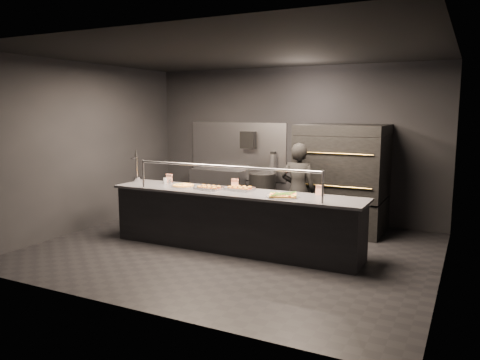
# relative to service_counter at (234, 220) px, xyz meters

# --- Properties ---
(room) EXTENTS (6.04, 6.00, 3.00)m
(room) POSITION_rel_service_counter_xyz_m (-0.02, 0.05, 1.03)
(room) COLOR black
(room) RESTS_ON ground
(service_counter) EXTENTS (4.10, 0.78, 1.37)m
(service_counter) POSITION_rel_service_counter_xyz_m (0.00, 0.00, 0.00)
(service_counter) COLOR black
(service_counter) RESTS_ON ground
(pizza_oven) EXTENTS (1.50, 1.23, 1.91)m
(pizza_oven) POSITION_rel_service_counter_xyz_m (1.20, 1.90, 0.50)
(pizza_oven) COLOR black
(pizza_oven) RESTS_ON ground
(prep_shelf) EXTENTS (1.20, 0.35, 0.90)m
(prep_shelf) POSITION_rel_service_counter_xyz_m (-1.60, 2.32, -0.01)
(prep_shelf) COLOR #99999E
(prep_shelf) RESTS_ON ground
(towel_dispenser) EXTENTS (0.30, 0.20, 0.35)m
(towel_dispenser) POSITION_rel_service_counter_xyz_m (-0.90, 2.39, 1.09)
(towel_dispenser) COLOR black
(towel_dispenser) RESTS_ON room
(fire_extinguisher) EXTENTS (0.14, 0.14, 0.51)m
(fire_extinguisher) POSITION_rel_service_counter_xyz_m (-0.35, 2.40, 0.60)
(fire_extinguisher) COLOR #B2B2B7
(fire_extinguisher) RESTS_ON room
(beer_tap) EXTENTS (0.15, 0.22, 0.59)m
(beer_tap) POSITION_rel_service_counter_xyz_m (-1.95, 0.08, 0.62)
(beer_tap) COLOR silver
(beer_tap) RESTS_ON service_counter
(round_pizza) EXTENTS (0.40, 0.40, 0.03)m
(round_pizza) POSITION_rel_service_counter_xyz_m (-0.95, 0.03, 0.47)
(round_pizza) COLOR silver
(round_pizza) RESTS_ON service_counter
(slider_tray_a) EXTENTS (0.47, 0.40, 0.06)m
(slider_tray_a) POSITION_rel_service_counter_xyz_m (-0.43, -0.02, 0.48)
(slider_tray_a) COLOR silver
(slider_tray_a) RESTS_ON service_counter
(slider_tray_b) EXTENTS (0.46, 0.38, 0.07)m
(slider_tray_b) POSITION_rel_service_counter_xyz_m (0.03, 0.15, 0.48)
(slider_tray_b) COLOR silver
(slider_tray_b) RESTS_ON service_counter
(square_pizza) EXTENTS (0.49, 0.49, 0.05)m
(square_pizza) POSITION_rel_service_counter_xyz_m (0.85, -0.09, 0.47)
(square_pizza) COLOR silver
(square_pizza) RESTS_ON service_counter
(condiment_jar) EXTENTS (0.15, 0.06, 0.10)m
(condiment_jar) POSITION_rel_service_counter_xyz_m (-1.37, 0.15, 0.50)
(condiment_jar) COLOR silver
(condiment_jar) RESTS_ON service_counter
(tent_cards) EXTENTS (2.81, 0.04, 0.15)m
(tent_cards) POSITION_rel_service_counter_xyz_m (-0.08, 0.28, 0.53)
(tent_cards) COLOR white
(tent_cards) RESTS_ON service_counter
(trash_bin) EXTENTS (0.54, 0.54, 0.90)m
(trash_bin) POSITION_rel_service_counter_xyz_m (-0.50, 2.22, -0.02)
(trash_bin) COLOR black
(trash_bin) RESTS_ON ground
(worker) EXTENTS (0.63, 0.45, 1.62)m
(worker) POSITION_rel_service_counter_xyz_m (0.67, 1.06, 0.35)
(worker) COLOR black
(worker) RESTS_ON ground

